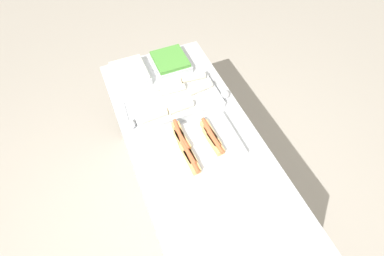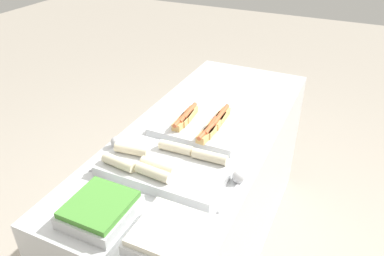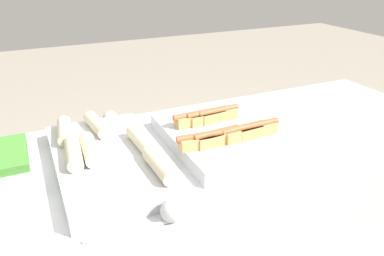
# 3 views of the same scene
# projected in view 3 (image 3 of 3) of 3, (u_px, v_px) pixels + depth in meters

# --- Properties ---
(counter) EXTENTS (1.85, 0.74, 0.90)m
(counter) POSITION_uv_depth(u_px,v_px,m) (221.00, 243.00, 1.49)
(counter) COLOR silver
(counter) RESTS_ON ground_plane
(tray_hotdogs) EXTENTS (0.36, 0.45, 0.10)m
(tray_hotdogs) POSITION_uv_depth(u_px,v_px,m) (217.00, 135.00, 1.27)
(tray_hotdogs) COLOR silver
(tray_hotdogs) RESTS_ON counter
(tray_wraps) EXTENTS (0.31, 0.55, 0.10)m
(tray_wraps) POSITION_uv_depth(u_px,v_px,m) (108.00, 157.00, 1.14)
(tray_wraps) COLOR silver
(tray_wraps) RESTS_ON counter
(serving_spoon_near) EXTENTS (0.24, 0.06, 0.06)m
(serving_spoon_near) POSITION_uv_depth(u_px,v_px,m) (168.00, 213.00, 0.90)
(serving_spoon_near) COLOR silver
(serving_spoon_near) RESTS_ON counter
(serving_spoon_far) EXTENTS (0.24, 0.06, 0.06)m
(serving_spoon_far) POSITION_uv_depth(u_px,v_px,m) (108.00, 119.00, 1.42)
(serving_spoon_far) COLOR silver
(serving_spoon_far) RESTS_ON counter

